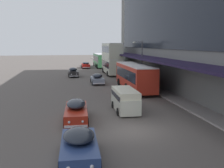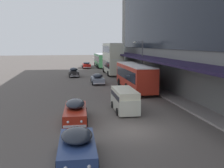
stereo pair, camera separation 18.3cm
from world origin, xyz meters
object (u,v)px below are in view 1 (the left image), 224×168
(transit_bus_kerbside_front, at_px, (135,75))
(transit_bus_kerbside_rear, at_px, (101,60))
(sedan_lead_mid, at_px, (86,65))
(vw_van, at_px, (125,99))
(street_lamp, at_px, (141,59))
(sedan_oncoming_rear, at_px, (97,79))
(sedan_second_near, at_px, (73,72))
(sedan_trailing_near, at_px, (79,146))
(transit_bus_kerbside_far, at_px, (112,57))
(sedan_lead_near, at_px, (76,111))

(transit_bus_kerbside_front, height_order, transit_bus_kerbside_rear, transit_bus_kerbside_rear)
(sedan_lead_mid, xyz_separation_m, vw_van, (0.29, -40.37, 0.33))
(transit_bus_kerbside_rear, height_order, street_lamp, street_lamp)
(transit_bus_kerbside_rear, distance_m, vw_van, 42.35)
(transit_bus_kerbside_rear, xyz_separation_m, sedan_oncoming_rear, (-4.17, -26.56, -1.19))
(sedan_second_near, relative_size, sedan_oncoming_rear, 0.97)
(vw_van, distance_m, street_lamp, 15.35)
(vw_van, bearing_deg, sedan_trailing_near, -116.90)
(transit_bus_kerbside_front, bearing_deg, sedan_lead_mid, 97.29)
(transit_bus_kerbside_rear, xyz_separation_m, street_lamp, (1.99, -28.17, 1.81))
(sedan_second_near, bearing_deg, sedan_trailing_near, -91.20)
(sedan_lead_mid, relative_size, sedan_second_near, 1.09)
(transit_bus_kerbside_far, bearing_deg, transit_bus_kerbside_front, -90.43)
(sedan_lead_mid, distance_m, street_lamp, 27.18)
(transit_bus_kerbside_front, bearing_deg, sedan_second_near, 116.65)
(sedan_lead_near, xyz_separation_m, sedan_trailing_near, (-0.13, -6.70, -0.03))
(sedan_lead_mid, xyz_separation_m, street_lamp, (5.95, -26.36, 2.99))
(transit_bus_kerbside_rear, bearing_deg, sedan_oncoming_rear, -98.92)
(vw_van, bearing_deg, sedan_lead_near, -153.88)
(street_lamp, bearing_deg, sedan_lead_mid, 102.72)
(transit_bus_kerbside_front, height_order, sedan_trailing_near, transit_bus_kerbside_front)
(sedan_second_near, relative_size, vw_van, 0.95)
(transit_bus_kerbside_far, xyz_separation_m, sedan_lead_mid, (-4.03, 13.31, -2.49))
(sedan_second_near, bearing_deg, vw_van, -81.26)
(transit_bus_kerbside_far, xyz_separation_m, sedan_lead_near, (-8.10, -29.20, -2.47))
(sedan_lead_mid, distance_m, sedan_trailing_near, 49.38)
(transit_bus_kerbside_rear, relative_size, transit_bus_kerbside_far, 1.08)
(sedan_lead_near, height_order, vw_van, vw_van)
(sedan_lead_near, distance_m, street_lamp, 19.23)
(sedan_lead_near, xyz_separation_m, street_lamp, (10.01, 16.15, 2.96))
(transit_bus_kerbside_far, relative_size, sedan_oncoming_rear, 2.34)
(transit_bus_kerbside_rear, xyz_separation_m, vw_van, (-3.67, -42.18, -0.85))
(transit_bus_kerbside_far, relative_size, vw_van, 2.28)
(transit_bus_kerbside_far, distance_m, vw_van, 27.41)
(transit_bus_kerbside_rear, bearing_deg, sedan_trailing_near, -99.07)
(transit_bus_kerbside_rear, distance_m, sedan_trailing_near, 51.67)
(street_lamp, bearing_deg, vw_van, -112.00)
(sedan_trailing_near, bearing_deg, sedan_second_near, 88.80)
(transit_bus_kerbside_front, relative_size, sedan_lead_mid, 2.32)
(transit_bus_kerbside_front, bearing_deg, street_lamp, 63.85)
(transit_bus_kerbside_rear, relative_size, vw_van, 2.47)
(transit_bus_kerbside_front, xyz_separation_m, sedan_lead_mid, (-3.90, 30.53, -1.11))
(sedan_second_near, bearing_deg, transit_bus_kerbside_rear, 67.06)
(sedan_lead_near, distance_m, sedan_trailing_near, 6.70)
(transit_bus_kerbside_far, distance_m, sedan_oncoming_rear, 12.45)
(transit_bus_kerbside_far, distance_m, sedan_lead_mid, 14.13)
(sedan_second_near, height_order, sedan_trailing_near, sedan_second_near)
(sedan_lead_mid, bearing_deg, transit_bus_kerbside_far, -73.15)
(sedan_lead_mid, xyz_separation_m, sedan_second_near, (-3.49, -15.79, 0.03))
(transit_bus_kerbside_front, distance_m, sedan_oncoming_rear, 7.19)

